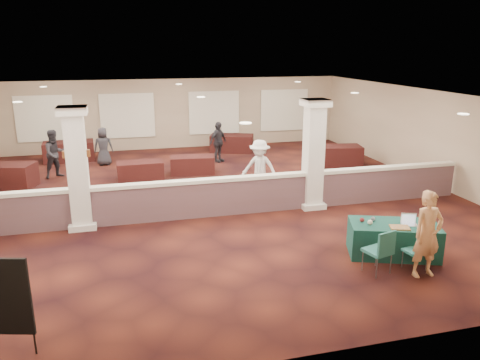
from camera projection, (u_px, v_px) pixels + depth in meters
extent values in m
plane|color=#461A11|center=(203.00, 199.00, 14.66)|extent=(16.00, 16.00, 0.00)
cube|color=gray|center=(172.00, 114.00, 21.66)|extent=(16.00, 0.04, 3.20)
cube|color=gray|center=(300.00, 263.00, 6.78)|extent=(16.00, 0.04, 3.20)
cube|color=gray|center=(430.00, 137.00, 16.15)|extent=(0.04, 16.00, 3.20)
cube|color=silver|center=(201.00, 97.00, 13.77)|extent=(16.00, 16.00, 0.02)
cube|color=brown|center=(212.00, 199.00, 13.12)|extent=(15.60, 0.20, 1.00)
cube|color=silver|center=(212.00, 180.00, 12.97)|extent=(15.60, 0.28, 0.10)
cube|color=silver|center=(78.00, 169.00, 11.97)|extent=(0.50, 0.50, 3.20)
cube|color=silver|center=(83.00, 224.00, 12.39)|extent=(0.70, 0.70, 0.16)
cube|color=silver|center=(72.00, 110.00, 11.56)|extent=(0.72, 0.72, 0.20)
cube|color=silver|center=(313.00, 155.00, 13.55)|extent=(0.50, 0.50, 3.20)
cube|color=silver|center=(311.00, 204.00, 13.97)|extent=(0.70, 0.70, 0.16)
cube|color=silver|center=(316.00, 103.00, 13.13)|extent=(0.72, 0.72, 0.20)
cylinder|color=brown|center=(65.00, 154.00, 11.79)|extent=(0.12, 0.12, 0.18)
cylinder|color=white|center=(65.00, 154.00, 11.79)|extent=(0.09, 0.09, 0.10)
cylinder|color=brown|center=(88.00, 153.00, 11.93)|extent=(0.12, 0.12, 0.18)
cylinder|color=white|center=(88.00, 153.00, 11.93)|extent=(0.09, 0.09, 0.10)
cube|color=#0F3A2D|center=(393.00, 239.00, 10.70)|extent=(2.18, 1.59, 0.75)
cube|color=#205E55|center=(415.00, 251.00, 9.99)|extent=(0.49, 0.49, 0.05)
cube|color=#205E55|center=(423.00, 245.00, 9.76)|extent=(0.40, 0.11, 0.40)
cylinder|color=slate|center=(414.00, 265.00, 9.83)|extent=(0.03, 0.03, 0.38)
cylinder|color=slate|center=(427.00, 262.00, 9.96)|extent=(0.03, 0.03, 0.38)
cylinder|color=slate|center=(402.00, 259.00, 10.13)|extent=(0.03, 0.03, 0.38)
cylinder|color=slate|center=(414.00, 256.00, 10.27)|extent=(0.03, 0.03, 0.38)
cube|color=#205E55|center=(377.00, 251.00, 9.83)|extent=(0.61, 0.61, 0.06)
cube|color=#205E55|center=(387.00, 243.00, 9.57)|extent=(0.47, 0.18, 0.47)
cylinder|color=slate|center=(377.00, 268.00, 9.63)|extent=(0.03, 0.03, 0.45)
cylinder|color=slate|center=(391.00, 264.00, 9.83)|extent=(0.03, 0.03, 0.45)
cylinder|color=slate|center=(363.00, 261.00, 9.97)|extent=(0.03, 0.03, 0.45)
cylinder|color=slate|center=(376.00, 257.00, 10.17)|extent=(0.03, 0.03, 0.45)
cylinder|color=black|center=(30.00, 307.00, 7.09)|extent=(0.04, 0.04, 1.64)
imported|color=tan|center=(428.00, 234.00, 9.57)|extent=(0.68, 0.47, 1.84)
cube|color=black|center=(4.00, 176.00, 15.81)|extent=(2.19, 1.49, 0.81)
cube|color=black|center=(140.00, 171.00, 16.76)|extent=(1.64, 0.86, 0.65)
cube|color=black|center=(336.00, 156.00, 18.79)|extent=(2.09, 1.32, 0.79)
cube|color=black|center=(69.00, 151.00, 19.48)|extent=(2.06, 1.12, 0.81)
cube|color=black|center=(192.00, 165.00, 17.58)|extent=(1.70, 0.97, 0.66)
cube|color=black|center=(232.00, 143.00, 21.20)|extent=(2.11, 1.56, 0.77)
imported|color=black|center=(55.00, 154.00, 16.92)|extent=(0.96, 0.81, 1.75)
imported|color=silver|center=(260.00, 168.00, 14.85)|extent=(1.25, 1.10, 1.81)
imported|color=black|center=(218.00, 142.00, 19.22)|extent=(1.06, 0.97, 1.66)
imported|color=black|center=(103.00, 146.00, 18.71)|extent=(0.77, 0.45, 1.53)
cube|color=silver|center=(409.00, 225.00, 10.51)|extent=(0.40, 0.34, 0.02)
cube|color=silver|center=(409.00, 218.00, 10.59)|extent=(0.32, 0.13, 0.23)
cube|color=silver|center=(409.00, 219.00, 10.59)|extent=(0.29, 0.11, 0.20)
cube|color=#B86D1D|center=(400.00, 227.00, 10.33)|extent=(0.49, 0.43, 0.03)
sphere|color=beige|center=(370.00, 222.00, 10.53)|extent=(0.11, 0.11, 0.11)
sphere|color=#5E1B12|center=(362.00, 220.00, 10.69)|extent=(0.10, 0.10, 0.10)
sphere|color=#434448|center=(373.00, 219.00, 10.74)|extent=(0.11, 0.11, 0.11)
cube|color=red|center=(429.00, 229.00, 10.25)|extent=(0.13, 0.07, 0.01)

